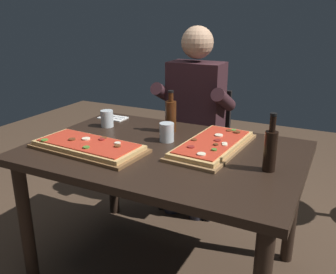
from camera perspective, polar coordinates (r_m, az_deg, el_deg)
ground_plane at (r=2.24m, az=-0.61°, el=-19.88°), size 6.40×6.40×0.00m
dining_table at (r=1.91m, az=-0.67°, el=-4.57°), size 1.40×0.96×0.74m
pizza_rectangular_front at (r=1.90m, az=-12.43°, el=-1.42°), size 0.62×0.32×0.05m
pizza_rectangular_left at (r=1.88m, az=7.05°, el=-1.24°), size 0.32×0.60×0.05m
wine_bottle_dark at (r=1.64m, az=15.83°, el=-1.78°), size 0.06×0.06×0.26m
oil_bottle_amber at (r=2.12m, az=0.44°, el=3.44°), size 0.06×0.06×0.25m
tumbler_near_camera at (r=1.97m, az=-0.20°, el=0.57°), size 0.08×0.08×0.10m
tumbler_far_side at (r=2.26m, az=-9.57°, el=2.72°), size 0.08×0.08×0.10m
napkin_cutlery_set at (r=2.44m, az=-8.68°, el=3.00°), size 0.18×0.11×0.01m
diner_chair at (r=2.75m, az=4.85°, el=-0.71°), size 0.44×0.44×0.87m
seated_diner at (r=2.56m, az=4.00°, el=3.88°), size 0.53×0.41×1.33m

